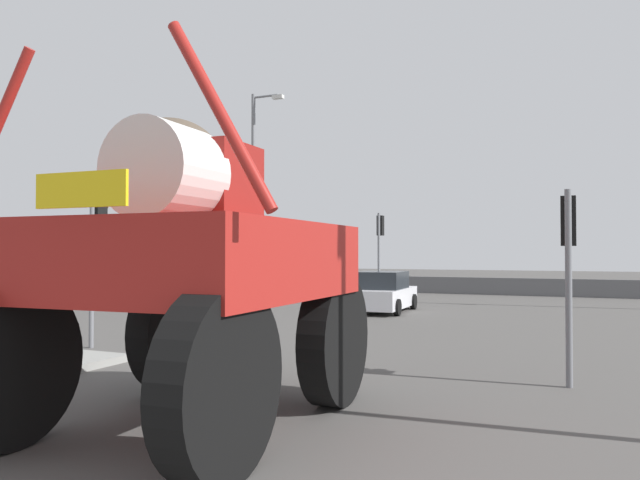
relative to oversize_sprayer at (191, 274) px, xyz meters
The scene contains 9 objects.
ground_plane 12.62m from the oversize_sprayer, 89.29° to the left, with size 120.00×120.00×0.00m, color #4C4947.
oversize_sprayer is the anchor object (origin of this frame).
sedan_ahead 15.60m from the oversize_sprayer, 98.61° to the left, with size 2.05×4.19×1.52m.
traffic_signal_near_left 7.47m from the oversize_sprayer, 142.85° to the left, with size 0.24×0.54×3.86m.
traffic_signal_near_right 6.33m from the oversize_sprayer, 45.33° to the left, with size 0.24×0.54×3.28m.
traffic_signal_far_left 18.27m from the oversize_sprayer, 100.40° to the left, with size 0.24×0.55×3.89m.
streetlight_far_left 19.40m from the oversize_sprayer, 117.38° to the left, with size 1.58×0.24×9.31m.
bare_tree_left 18.10m from the oversize_sprayer, 128.52° to the left, with size 4.37×4.37×7.76m.
roadside_barrier 26.54m from the oversize_sprayer, 89.67° to the left, with size 30.70×0.24×0.90m, color #59595B.
Camera 1 is at (4.58, -1.05, 2.23)m, focal length 34.21 mm.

